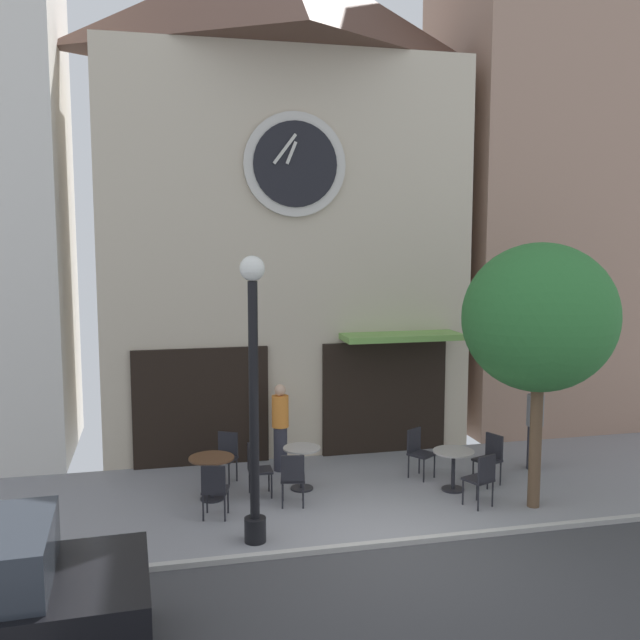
% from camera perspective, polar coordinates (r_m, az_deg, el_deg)
% --- Properties ---
extents(ground_plane, '(27.76, 9.79, 0.13)m').
position_cam_1_polar(ground_plane, '(10.39, 7.38, -18.78)').
color(ground_plane, gray).
extents(clock_building, '(7.46, 4.29, 10.44)m').
position_cam_1_polar(clock_building, '(15.36, -3.11, 10.41)').
color(clock_building, beige).
rests_on(clock_building, ground_plane).
extents(neighbor_building_right, '(6.87, 3.89, 14.37)m').
position_cam_1_polar(neighbor_building_right, '(18.82, 20.51, 14.73)').
color(neighbor_building_right, '#9E7A66').
rests_on(neighbor_building_right, ground_plane).
extents(street_lamp, '(0.36, 0.36, 4.18)m').
position_cam_1_polar(street_lamp, '(10.23, -5.35, -6.39)').
color(street_lamp, black).
rests_on(street_lamp, ground_plane).
extents(street_tree, '(2.53, 2.27, 4.35)m').
position_cam_1_polar(street_tree, '(11.89, 17.27, 0.14)').
color(street_tree, brown).
rests_on(street_tree, ground_plane).
extents(cafe_table_rightmost, '(0.77, 0.77, 0.74)m').
position_cam_1_polar(cafe_table_rightmost, '(12.36, -8.70, -11.70)').
color(cafe_table_rightmost, black).
rests_on(cafe_table_rightmost, ground_plane).
extents(cafe_table_center_right, '(0.66, 0.66, 0.76)m').
position_cam_1_polar(cafe_table_center_right, '(12.71, -1.47, -11.24)').
color(cafe_table_center_right, black).
rests_on(cafe_table_center_right, ground_plane).
extents(cafe_table_center_left, '(0.72, 0.72, 0.72)m').
position_cam_1_polar(cafe_table_center_left, '(12.87, 10.67, -11.15)').
color(cafe_table_center_left, black).
rests_on(cafe_table_center_left, ground_plane).
extents(cafe_chair_outer, '(0.47, 0.47, 0.90)m').
position_cam_1_polar(cafe_chair_outer, '(11.93, -2.20, -12.39)').
color(cafe_chair_outer, black).
rests_on(cafe_chair_outer, ground_plane).
extents(cafe_chair_by_entrance, '(0.52, 0.52, 0.90)m').
position_cam_1_polar(cafe_chair_by_entrance, '(13.32, 13.54, -10.52)').
color(cafe_chair_by_entrance, black).
rests_on(cafe_chair_by_entrance, ground_plane).
extents(cafe_chair_left_end, '(0.55, 0.55, 0.90)m').
position_cam_1_polar(cafe_chair_left_end, '(13.44, 7.89, -10.24)').
color(cafe_chair_left_end, black).
rests_on(cafe_chair_left_end, ground_plane).
extents(cafe_chair_facing_street, '(0.41, 0.41, 0.90)m').
position_cam_1_polar(cafe_chair_facing_street, '(12.43, -5.21, -11.62)').
color(cafe_chair_facing_street, black).
rests_on(cafe_chair_facing_street, ground_plane).
extents(cafe_chair_facing_wall, '(0.52, 0.52, 0.90)m').
position_cam_1_polar(cafe_chair_facing_wall, '(12.19, 12.89, -12.14)').
color(cafe_chair_facing_wall, black).
rests_on(cafe_chair_facing_wall, ground_plane).
extents(cafe_chair_mid_row, '(0.55, 0.55, 0.90)m').
position_cam_1_polar(cafe_chair_mid_row, '(13.17, -7.57, -10.59)').
color(cafe_chair_mid_row, black).
rests_on(cafe_chair_mid_row, ground_plane).
extents(cafe_chair_curbside, '(0.49, 0.49, 0.90)m').
position_cam_1_polar(cafe_chair_curbside, '(11.55, -8.48, -13.12)').
color(cafe_chair_curbside, black).
rests_on(cafe_chair_curbside, ground_plane).
extents(pedestrian_grey, '(0.38, 0.38, 1.67)m').
position_cam_1_polar(pedestrian_grey, '(14.27, 16.88, -8.07)').
color(pedestrian_grey, '#2D2D38').
rests_on(pedestrian_grey, ground_plane).
extents(pedestrian_orange, '(0.45, 0.45, 1.67)m').
position_cam_1_polar(pedestrian_orange, '(13.60, -3.21, -8.52)').
color(pedestrian_orange, '#2D2D38').
rests_on(pedestrian_orange, ground_plane).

